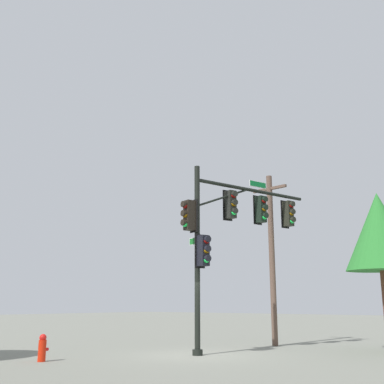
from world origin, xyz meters
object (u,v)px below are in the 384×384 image
Objects in this scene: utility_pole at (272,254)px; tree_near at (380,232)px; fire_hydrant at (42,348)px; signal_pole_assembly at (231,224)px.

tree_near is (0.03, -4.74, 0.57)m from utility_pole.
signal_pole_assembly is at bearing -27.90° from fire_hydrant.
tree_near is (9.55, -7.67, 4.06)m from fire_hydrant.
utility_pole is 1.24× the size of tree_near.
tree_near is (3.59, -4.51, -0.30)m from signal_pole_assembly.
signal_pole_assembly is 8.24× the size of fire_hydrant.
fire_hydrant is at bearing 141.26° from tree_near.
fire_hydrant is (-5.97, 3.16, -4.35)m from signal_pole_assembly.
utility_pole is at bearing 90.39° from tree_near.
utility_pole reaches higher than fire_hydrant.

